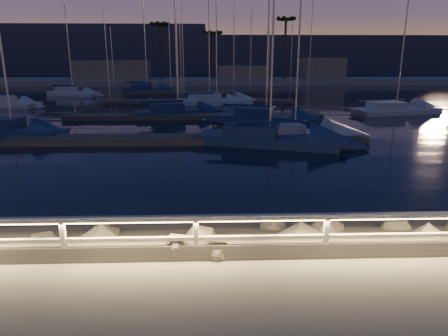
{
  "coord_description": "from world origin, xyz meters",
  "views": [
    {
      "loc": [
        1.34,
        -8.38,
        4.49
      ],
      "look_at": [
        1.78,
        4.0,
        1.05
      ],
      "focal_mm": 32.0,
      "sensor_mm": 36.0,
      "label": 1
    }
  ],
  "objects_px": {
    "guard_rail": "(149,228)",
    "sailboat_e": "(8,103)",
    "sailboat_b": "(10,129)",
    "sailboat_g": "(215,100)",
    "sailboat_i": "(72,93)",
    "sailboat_m": "(146,89)",
    "sailboat_d": "(266,137)",
    "sailboat_c": "(263,117)",
    "sailboat_j": "(176,112)",
    "sailboat_k": "(208,101)",
    "sailboat_h": "(291,134)",
    "sailboat_l": "(394,109)"
  },
  "relations": [
    {
      "from": "sailboat_g",
      "to": "guard_rail",
      "type": "bearing_deg",
      "value": -99.52
    },
    {
      "from": "sailboat_g",
      "to": "sailboat_m",
      "type": "relative_size",
      "value": 1.05
    },
    {
      "from": "sailboat_m",
      "to": "sailboat_c",
      "type": "bearing_deg",
      "value": -49.54
    },
    {
      "from": "sailboat_j",
      "to": "sailboat_c",
      "type": "bearing_deg",
      "value": -45.32
    },
    {
      "from": "sailboat_c",
      "to": "sailboat_h",
      "type": "relative_size",
      "value": 1.01
    },
    {
      "from": "sailboat_l",
      "to": "sailboat_m",
      "type": "height_order",
      "value": "sailboat_l"
    },
    {
      "from": "sailboat_g",
      "to": "sailboat_i",
      "type": "height_order",
      "value": "sailboat_g"
    },
    {
      "from": "sailboat_j",
      "to": "sailboat_k",
      "type": "xyz_separation_m",
      "value": [
        2.82,
        9.43,
        -0.03
      ]
    },
    {
      "from": "sailboat_i",
      "to": "sailboat_l",
      "type": "xyz_separation_m",
      "value": [
        36.15,
        -19.3,
        -0.02
      ]
    },
    {
      "from": "sailboat_b",
      "to": "sailboat_g",
      "type": "relative_size",
      "value": 0.94
    },
    {
      "from": "sailboat_k",
      "to": "guard_rail",
      "type": "bearing_deg",
      "value": -79.94
    },
    {
      "from": "sailboat_i",
      "to": "sailboat_k",
      "type": "distance_m",
      "value": 21.69
    },
    {
      "from": "sailboat_g",
      "to": "sailboat_i",
      "type": "distance_m",
      "value": 22.26
    },
    {
      "from": "sailboat_e",
      "to": "sailboat_m",
      "type": "xyz_separation_m",
      "value": [
        11.81,
        18.58,
        0.03
      ]
    },
    {
      "from": "sailboat_e",
      "to": "sailboat_l",
      "type": "height_order",
      "value": "sailboat_l"
    },
    {
      "from": "sailboat_b",
      "to": "sailboat_c",
      "type": "xyz_separation_m",
      "value": [
        17.77,
        5.12,
        -0.01
      ]
    },
    {
      "from": "sailboat_b",
      "to": "sailboat_d",
      "type": "distance_m",
      "value": 17.16
    },
    {
      "from": "sailboat_g",
      "to": "sailboat_m",
      "type": "xyz_separation_m",
      "value": [
        -10.26,
        16.76,
        0.03
      ]
    },
    {
      "from": "guard_rail",
      "to": "sailboat_e",
      "type": "relative_size",
      "value": 3.7
    },
    {
      "from": "sailboat_e",
      "to": "sailboat_b",
      "type": "bearing_deg",
      "value": -46.07
    },
    {
      "from": "sailboat_e",
      "to": "sailboat_h",
      "type": "height_order",
      "value": "sailboat_h"
    },
    {
      "from": "guard_rail",
      "to": "sailboat_g",
      "type": "xyz_separation_m",
      "value": [
        1.95,
        37.0,
        -0.94
      ]
    },
    {
      "from": "sailboat_d",
      "to": "sailboat_k",
      "type": "height_order",
      "value": "sailboat_d"
    },
    {
      "from": "sailboat_b",
      "to": "sailboat_j",
      "type": "height_order",
      "value": "sailboat_b"
    },
    {
      "from": "guard_rail",
      "to": "sailboat_l",
      "type": "height_order",
      "value": "sailboat_l"
    },
    {
      "from": "sailboat_b",
      "to": "sailboat_m",
      "type": "distance_m",
      "value": 35.33
    },
    {
      "from": "sailboat_d",
      "to": "sailboat_k",
      "type": "distance_m",
      "value": 21.86
    },
    {
      "from": "sailboat_g",
      "to": "sailboat_k",
      "type": "distance_m",
      "value": 0.8
    },
    {
      "from": "guard_rail",
      "to": "sailboat_c",
      "type": "relative_size",
      "value": 3.24
    },
    {
      "from": "sailboat_d",
      "to": "sailboat_g",
      "type": "relative_size",
      "value": 1.07
    },
    {
      "from": "sailboat_e",
      "to": "sailboat_l",
      "type": "distance_m",
      "value": 39.32
    },
    {
      "from": "sailboat_i",
      "to": "sailboat_j",
      "type": "distance_m",
      "value": 25.87
    },
    {
      "from": "sailboat_e",
      "to": "sailboat_i",
      "type": "distance_m",
      "value": 12.86
    },
    {
      "from": "sailboat_d",
      "to": "sailboat_g",
      "type": "height_order",
      "value": "sailboat_d"
    },
    {
      "from": "sailboat_d",
      "to": "sailboat_m",
      "type": "relative_size",
      "value": 1.12
    },
    {
      "from": "sailboat_l",
      "to": "sailboat_h",
      "type": "bearing_deg",
      "value": -147.85
    },
    {
      "from": "sailboat_d",
      "to": "sailboat_i",
      "type": "relative_size",
      "value": 1.22
    },
    {
      "from": "sailboat_b",
      "to": "sailboat_h",
      "type": "bearing_deg",
      "value": 12.56
    },
    {
      "from": "sailboat_c",
      "to": "sailboat_i",
      "type": "distance_m",
      "value": 33.43
    },
    {
      "from": "guard_rail",
      "to": "sailboat_g",
      "type": "height_order",
      "value": "sailboat_g"
    },
    {
      "from": "sailboat_b",
      "to": "sailboat_k",
      "type": "height_order",
      "value": "sailboat_b"
    },
    {
      "from": "guard_rail",
      "to": "sailboat_b",
      "type": "height_order",
      "value": "sailboat_b"
    },
    {
      "from": "guard_rail",
      "to": "sailboat_m",
      "type": "relative_size",
      "value": 3.32
    },
    {
      "from": "guard_rail",
      "to": "sailboat_l",
      "type": "distance_m",
      "value": 34.04
    },
    {
      "from": "sailboat_i",
      "to": "sailboat_m",
      "type": "xyz_separation_m",
      "value": [
        9.22,
        5.99,
        0.02
      ]
    },
    {
      "from": "sailboat_g",
      "to": "sailboat_h",
      "type": "relative_size",
      "value": 1.03
    },
    {
      "from": "sailboat_m",
      "to": "sailboat_i",
      "type": "bearing_deg",
      "value": -131.59
    },
    {
      "from": "guard_rail",
      "to": "sailboat_d",
      "type": "xyz_separation_m",
      "value": [
        4.76,
        15.22,
        -0.94
      ]
    },
    {
      "from": "sailboat_b",
      "to": "sailboat_e",
      "type": "relative_size",
      "value": 1.1
    },
    {
      "from": "sailboat_h",
      "to": "sailboat_k",
      "type": "xyz_separation_m",
      "value": [
        -5.35,
        20.46,
        -0.0
      ]
    }
  ]
}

